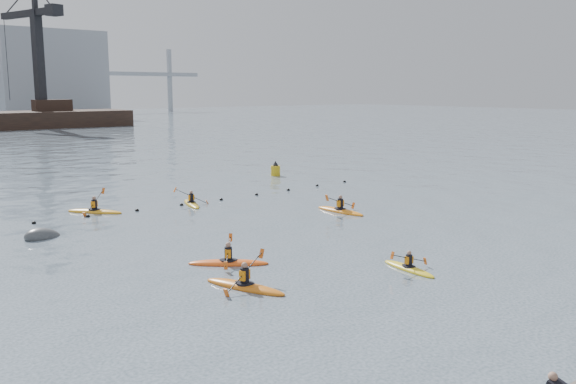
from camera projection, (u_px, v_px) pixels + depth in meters
The scene contains 10 objects.
ground at pixel (473, 302), 21.29m from camera, with size 400.00×400.00×0.00m, color #324048.
float_line at pixel (158, 207), 38.21m from camera, with size 33.24×0.73×0.24m.
kayaker_0 at pixel (245, 285), 22.78m from camera, with size 2.39×3.60×1.39m.
kayaker_1 at pixel (409, 268), 25.10m from camera, with size 1.97×2.94×1.02m.
kayaker_2 at pixel (228, 262), 25.87m from camera, with size 3.10×2.70×1.22m.
kayaker_3 at pixel (192, 203), 39.19m from camera, with size 2.22×3.30×1.33m.
kayaker_4 at pixel (340, 210), 36.87m from camera, with size 2.53×3.71×1.35m.
kayaker_5 at pixel (95, 211), 36.70m from camera, with size 2.79×3.23×1.46m.
mooring_buoy at pixel (43, 238), 30.57m from camera, with size 1.95×1.15×0.97m, color #3D4043.
nav_buoy at pixel (275, 171), 52.22m from camera, with size 0.80×0.80×1.46m.
Camera 1 is at (-17.86, -11.69, 7.37)m, focal length 38.00 mm.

